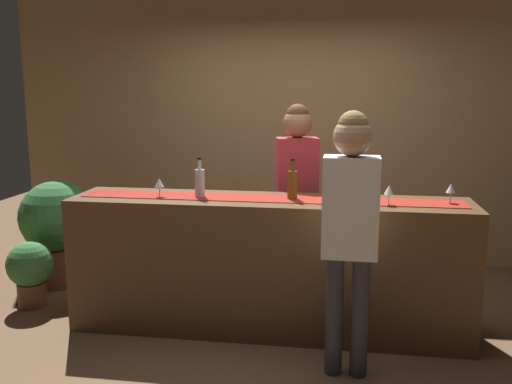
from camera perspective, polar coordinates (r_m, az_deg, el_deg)
The scene contains 13 objects.
ground_plane at distance 4.39m, azimuth 1.25°, elevation -13.78°, with size 10.00×10.00×0.00m, color brown.
back_wall at distance 5.90m, azimuth 3.76°, elevation 7.04°, with size 6.00×0.12×2.90m, color tan.
bar_counter at distance 4.21m, azimuth 1.28°, elevation -7.49°, with size 2.96×0.60×1.01m, color #543821.
counter_runner_cloth at distance 4.08m, azimuth 1.31°, elevation -0.69°, with size 2.81×0.28×0.01m, color maroon.
wine_bottle_amber at distance 4.06m, azimuth 3.77°, elevation 0.82°, with size 0.07×0.07×0.30m.
wine_bottle_clear at distance 4.14m, azimuth -5.80°, elevation 0.99°, with size 0.07×0.07×0.30m.
wine_glass_near_customer at distance 4.13m, azimuth 19.42°, elevation 0.30°, with size 0.07×0.07×0.14m.
wine_glass_mid_counter at distance 3.95m, azimuth 13.52°, elevation 0.15°, with size 0.07×0.07×0.14m.
wine_glass_far_end at distance 4.19m, azimuth -9.91°, elevation 0.88°, with size 0.07×0.07×0.14m.
bartender at distance 4.63m, azimuth 4.20°, elevation 1.03°, with size 0.38×0.28×1.69m.
customer_sipping at distance 3.44m, azimuth 9.67°, elevation -2.50°, with size 0.34×0.24×1.69m.
potted_plant_tall at distance 5.45m, azimuth -19.78°, elevation -3.24°, with size 0.67×0.67×0.98m.
potted_plant_small at distance 5.05m, azimuth -22.21°, elevation -7.39°, with size 0.38×0.38×0.56m.
Camera 1 is at (0.52, -3.97, 1.81)m, focal length 38.87 mm.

